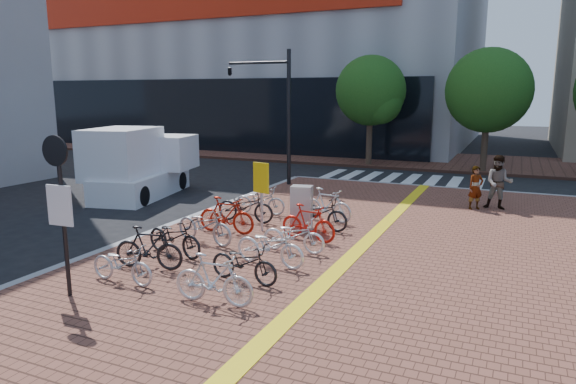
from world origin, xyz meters
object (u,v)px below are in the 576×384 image
at_px(bike_7, 214,280).
at_px(yellow_sign, 261,184).
at_px(traffic_light_pole, 261,92).
at_px(bike_2, 175,237).
at_px(notice_sign, 60,197).
at_px(bike_1, 149,248).
at_px(bike_8, 244,262).
at_px(bike_13, 327,205).
at_px(box_truck, 140,164).
at_px(bike_9, 270,246).
at_px(bike_3, 205,225).
at_px(pedestrian_a, 476,188).
at_px(pedestrian_b, 499,182).
at_px(bike_5, 246,206).
at_px(bike_12, 318,213).
at_px(bike_6, 260,201).
at_px(bike_0, 122,264).
at_px(bike_4, 226,215).
at_px(bike_10, 294,235).
at_px(utility_box, 302,208).
at_px(bike_11, 308,223).

bearing_deg(bike_7, yellow_sign, 13.39).
height_order(yellow_sign, traffic_light_pole, traffic_light_pole).
relative_size(bike_2, notice_sign, 0.57).
height_order(bike_1, bike_8, bike_1).
distance_m(bike_13, box_truck, 8.48).
distance_m(bike_1, bike_9, 2.75).
distance_m(bike_3, yellow_sign, 2.07).
relative_size(pedestrian_a, pedestrian_b, 0.80).
relative_size(bike_2, bike_5, 0.96).
bearing_deg(bike_5, bike_3, -179.92).
bearing_deg(notice_sign, pedestrian_b, 57.70).
xyz_separation_m(pedestrian_a, pedestrian_b, (0.71, 0.31, 0.18)).
height_order(bike_12, traffic_light_pole, traffic_light_pole).
height_order(bike_5, bike_6, bike_5).
height_order(pedestrian_b, notice_sign, notice_sign).
xyz_separation_m(bike_6, pedestrian_a, (6.41, 3.69, 0.29)).
relative_size(bike_0, yellow_sign, 0.79).
bearing_deg(box_truck, traffic_light_pole, 52.09).
bearing_deg(bike_4, bike_13, -43.37).
bearing_deg(bike_12, bike_5, 97.69).
relative_size(bike_12, bike_13, 1.08).
distance_m(bike_2, bike_10, 2.94).
bearing_deg(bike_5, bike_12, -90.93).
relative_size(bike_3, box_truck, 0.37).
bearing_deg(yellow_sign, bike_9, -59.20).
bearing_deg(bike_7, bike_1, 61.63).
bearing_deg(bike_2, box_truck, 56.92).
relative_size(bike_4, bike_6, 1.00).
bearing_deg(bike_1, pedestrian_a, -44.24).
height_order(bike_5, bike_7, bike_7).
xyz_separation_m(bike_6, box_truck, (-6.02, 1.33, 0.69)).
bearing_deg(bike_13, bike_4, 150.11).
xyz_separation_m(utility_box, yellow_sign, (-1.01, -0.60, 0.73)).
bearing_deg(bike_9, bike_13, 7.88).
distance_m(bike_10, traffic_light_pole, 10.91).
relative_size(yellow_sign, box_truck, 0.39).
bearing_deg(box_truck, bike_0, -52.28).
distance_m(bike_13, traffic_light_pole, 8.26).
bearing_deg(bike_6, utility_box, -129.03).
relative_size(bike_5, bike_10, 1.13).
bearing_deg(bike_11, box_truck, 75.96).
distance_m(bike_5, bike_12, 2.38).
relative_size(bike_0, pedestrian_b, 0.85).
bearing_deg(bike_10, bike_13, 2.83).
relative_size(pedestrian_b, utility_box, 1.42).
bearing_deg(pedestrian_a, bike_8, -149.84).
relative_size(bike_11, traffic_light_pole, 0.29).
height_order(bike_8, bike_13, bike_13).
xyz_separation_m(bike_8, box_truck, (-8.53, 6.95, 0.72)).
bearing_deg(yellow_sign, bike_3, -116.26).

